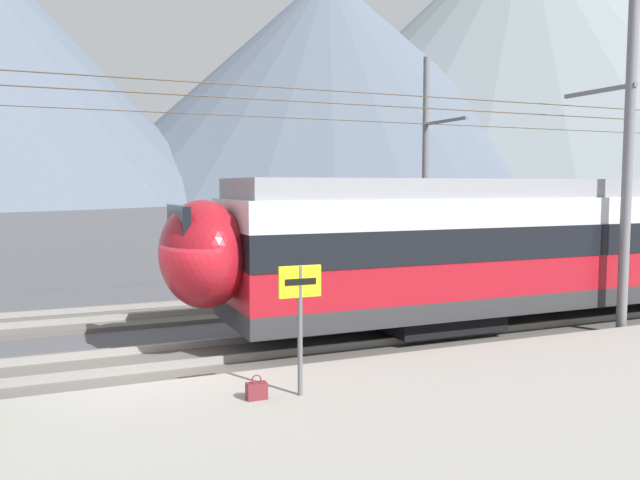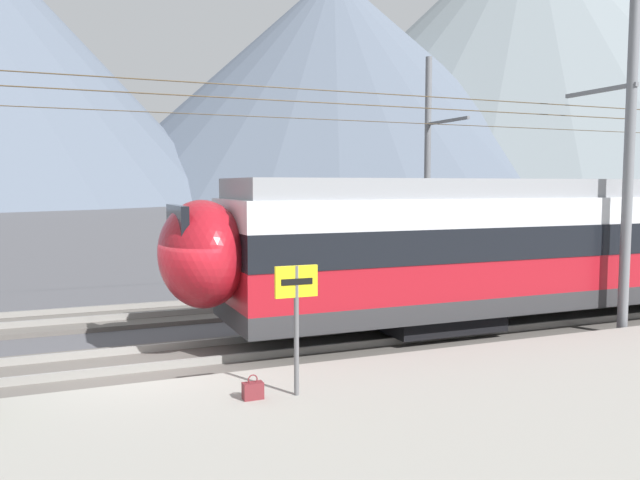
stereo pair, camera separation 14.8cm
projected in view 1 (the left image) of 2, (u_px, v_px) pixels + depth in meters
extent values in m
plane|color=#4C4C51|center=(156.00, 383.00, 11.93)|extent=(400.00, 400.00, 0.00)
cube|color=#5B5651|center=(147.00, 365.00, 12.95)|extent=(120.00, 3.00, 0.12)
cube|color=gray|center=(152.00, 367.00, 12.28)|extent=(120.00, 0.07, 0.16)
cube|color=gray|center=(142.00, 350.00, 13.59)|extent=(120.00, 0.07, 0.16)
cube|color=#5B5651|center=(122.00, 317.00, 17.65)|extent=(120.00, 3.00, 0.12)
cube|color=gray|center=(124.00, 317.00, 16.98)|extent=(120.00, 0.07, 0.16)
cube|color=gray|center=(119.00, 307.00, 18.29)|extent=(120.00, 0.07, 0.16)
cube|color=black|center=(430.00, 317.00, 15.52)|extent=(2.80, 2.37, 0.42)
ellipsoid|color=maroon|center=(203.00, 254.00, 13.22)|extent=(1.80, 2.72, 2.25)
cube|color=black|center=(179.00, 234.00, 12.99)|extent=(0.16, 1.78, 1.19)
ellipsoid|color=#1E6638|center=(596.00, 223.00, 24.18)|extent=(1.80, 2.65, 2.25)
cube|color=black|center=(586.00, 212.00, 23.95)|extent=(0.16, 1.73, 1.19)
cylinder|color=slate|center=(627.00, 172.00, 15.08)|extent=(0.24, 0.24, 8.01)
cube|color=slate|center=(599.00, 91.00, 15.79)|extent=(0.10, 2.21, 0.10)
cylinder|color=#473823|center=(570.00, 106.00, 16.69)|extent=(46.67, 0.02, 0.02)
cylinder|color=slate|center=(425.00, 172.00, 23.84)|extent=(0.24, 0.24, 8.41)
cube|color=slate|center=(444.00, 121.00, 22.59)|extent=(0.10, 2.68, 0.10)
cylinder|color=#473823|center=(464.00, 125.00, 21.52)|extent=(46.67, 0.02, 0.02)
cylinder|color=#59595B|center=(300.00, 331.00, 10.07)|extent=(0.08, 0.08, 2.08)
cube|color=yellow|center=(300.00, 281.00, 10.01)|extent=(0.70, 0.06, 0.50)
cube|color=black|center=(301.00, 282.00, 9.97)|extent=(0.52, 0.01, 0.10)
cube|color=maroon|center=(257.00, 391.00, 9.95)|extent=(0.32, 0.18, 0.26)
torus|color=maroon|center=(256.00, 380.00, 9.94)|extent=(0.16, 0.02, 0.16)
cone|color=#515B6B|center=(328.00, 86.00, 178.91)|extent=(139.19, 139.19, 62.84)
cone|color=slate|center=(523.00, 56.00, 216.02)|extent=(201.49, 201.49, 94.38)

